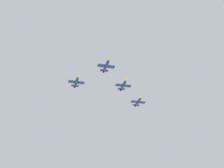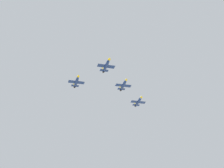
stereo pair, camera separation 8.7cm
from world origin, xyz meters
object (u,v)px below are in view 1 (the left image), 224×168
jet_left_wingman (124,85)px  jet_left_outer (138,101)px  jet_right_wingman (77,81)px  jet_lead (106,65)px

jet_left_wingman → jet_left_outer: bearing=140.2°
jet_left_wingman → jet_right_wingman: bearing=-89.4°
jet_lead → jet_right_wingman: size_ratio=1.04×
jet_lead → jet_left_outer: size_ratio=1.05×
jet_lead → jet_right_wingman: bearing=-140.6°
jet_left_wingman → jet_left_outer: (-21.59, 11.47, -2.09)m
jet_lead → jet_left_wingman: size_ratio=1.04×
jet_left_wingman → jet_right_wingman: 31.69m
jet_right_wingman → jet_lead: bearing=39.6°
jet_lead → jet_left_wingman: 24.56m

